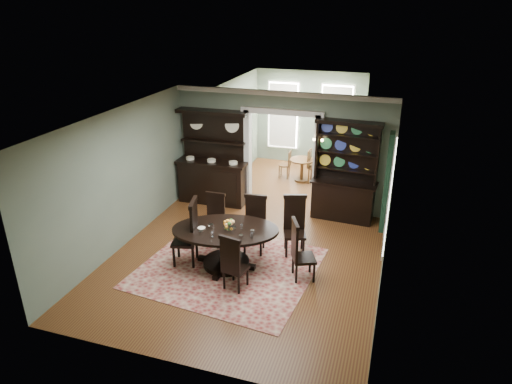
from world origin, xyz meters
TOP-DOWN VIEW (x-y plane):
  - room at (0.00, 0.04)m, footprint 5.51×6.01m
  - parlor at (0.00, 5.53)m, footprint 3.51×3.50m
  - doorway_trim at (0.00, 3.00)m, footprint 2.08×0.25m
  - right_window at (2.69, 0.93)m, footprint 0.15×1.47m
  - wall_sconce at (0.95, 2.85)m, footprint 0.27×0.21m
  - rug at (-0.21, -0.31)m, footprint 3.64×3.36m
  - dining_table at (-0.29, -0.22)m, footprint 2.41×2.41m
  - centerpiece at (-0.19, -0.22)m, footprint 1.19×0.77m
  - chair_far_left at (-0.86, 0.61)m, footprint 0.45×0.42m
  - chair_far_mid at (0.07, 0.58)m, footprint 0.52×0.49m
  - chair_far_right at (0.89, 0.77)m, footprint 0.59×0.57m
  - chair_end_left at (-1.00, -0.35)m, footprint 0.60×0.62m
  - chair_end_right at (1.21, -0.23)m, footprint 0.58×0.59m
  - chair_near at (0.15, -0.98)m, footprint 0.50×0.48m
  - sideboard at (-1.77, 2.71)m, footprint 1.88×0.70m
  - welsh_dresser at (1.66, 2.73)m, footprint 1.60×0.68m
  - parlor_table at (0.16, 4.85)m, footprint 0.74×0.74m
  - parlor_chair_left at (-0.34, 4.96)m, footprint 0.36×0.36m
  - parlor_chair_right at (0.49, 4.81)m, footprint 0.43×0.42m

SIDE VIEW (x-z plane):
  - rug at x=-0.21m, z-range 0.00..0.01m
  - parlor_table at x=0.16m, z-range 0.10..0.79m
  - parlor_chair_left at x=-0.34m, z-range 0.03..0.87m
  - parlor_chair_right at x=0.49m, z-range 0.04..1.04m
  - dining_table at x=-0.29m, z-range 0.16..1.00m
  - chair_near at x=0.15m, z-range 0.03..1.18m
  - chair_far_left at x=-0.86m, z-range 0.03..1.20m
  - chair_end_right at x=1.21m, z-range 0.03..1.27m
  - chair_far_mid at x=0.07m, z-range 0.03..1.29m
  - chair_far_right at x=0.89m, z-range 0.03..1.32m
  - chair_end_left at x=-1.00m, z-range 0.04..1.44m
  - sideboard at x=-1.77m, z-range -0.37..2.08m
  - welsh_dresser at x=1.66m, z-range -0.34..2.11m
  - centerpiece at x=-0.19m, z-range 0.80..0.99m
  - parlor at x=0.00m, z-range 0.01..3.02m
  - room at x=0.00m, z-range 0.07..3.08m
  - right_window at x=2.69m, z-range 0.54..2.66m
  - doorway_trim at x=0.00m, z-range 0.33..2.90m
  - wall_sconce at x=0.95m, z-range 1.79..1.99m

